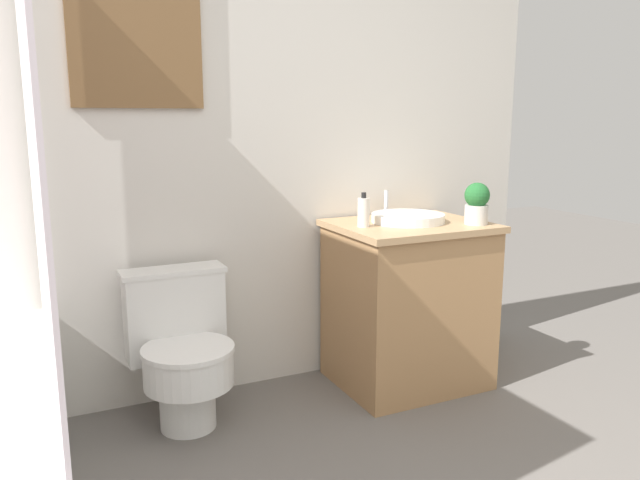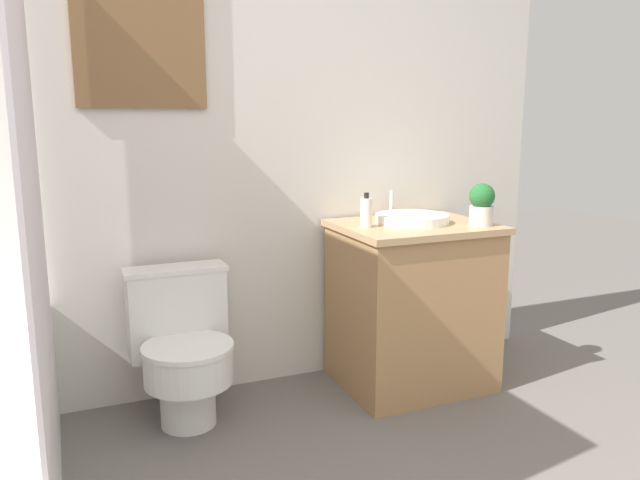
{
  "view_description": "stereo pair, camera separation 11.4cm",
  "coord_description": "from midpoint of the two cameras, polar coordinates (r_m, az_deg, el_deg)",
  "views": [
    {
      "loc": [
        -0.67,
        -0.72,
        1.27
      ],
      "look_at": [
        0.4,
        1.53,
        0.77
      ],
      "focal_mm": 35.0,
      "sensor_mm": 36.0,
      "label": 1
    },
    {
      "loc": [
        -0.57,
        -0.77,
        1.27
      ],
      "look_at": [
        0.4,
        1.53,
        0.77
      ],
      "focal_mm": 35.0,
      "sensor_mm": 36.0,
      "label": 2
    }
  ],
  "objects": [
    {
      "name": "wall_back",
      "position": [
        2.82,
        -13.13,
        10.65
      ],
      "size": [
        3.59,
        0.07,
        2.5
      ],
      "color": "silver",
      "rests_on": "ground_plane"
    },
    {
      "name": "soap_bottle",
      "position": [
        2.79,
        2.84,
        2.57
      ],
      "size": [
        0.05,
        0.05,
        0.16
      ],
      "color": "silver",
      "rests_on": "vanity"
    },
    {
      "name": "potted_plant",
      "position": [
        2.92,
        13.06,
        3.32
      ],
      "size": [
        0.11,
        0.11,
        0.19
      ],
      "color": "beige",
      "rests_on": "vanity"
    },
    {
      "name": "toilet",
      "position": [
        2.7,
        -13.69,
        -9.66
      ],
      "size": [
        0.43,
        0.49,
        0.64
      ],
      "color": "white",
      "rests_on": "ground_plane"
    },
    {
      "name": "vanity",
      "position": [
        3.01,
        6.96,
        -5.77
      ],
      "size": [
        0.7,
        0.57,
        0.78
      ],
      "color": "#AD7F51",
      "rests_on": "ground_plane"
    },
    {
      "name": "sink",
      "position": [
        2.94,
        6.92,
        2.03
      ],
      "size": [
        0.34,
        0.38,
        0.13
      ],
      "color": "white",
      "rests_on": "vanity"
    }
  ]
}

